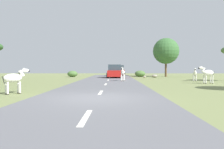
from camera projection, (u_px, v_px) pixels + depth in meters
The scene contains 14 objects.
ground_plane at pixel (96, 99), 9.97m from camera, with size 90.00×90.00×0.00m, color olive.
road at pixel (98, 98), 9.97m from camera, with size 6.00×64.00×0.05m, color slate.
lane_markings at pixel (96, 101), 8.97m from camera, with size 0.16×56.00×0.01m.
zebra_0 at pixel (123, 73), 22.50m from camera, with size 0.52×1.48×1.40m.
zebra_1 at pixel (207, 73), 19.44m from camera, with size 1.59×0.73×1.54m.
zebra_2 at pixel (195, 73), 23.04m from camera, with size 0.62×1.41×1.36m.
zebra_3 at pixel (14, 78), 11.73m from camera, with size 1.14×1.19×1.38m.
car_0 at pixel (118, 71), 37.02m from camera, with size 2.14×4.40×1.74m.
car_1 at pixel (115, 72), 30.10m from camera, with size 2.09×4.37×1.74m.
tree_2 at pixel (166, 51), 34.13m from camera, with size 3.92×3.92×5.88m.
bush_0 at pixel (140, 74), 34.20m from camera, with size 1.58×1.42×0.95m, color #4C7038.
bush_2 at pixel (73, 74), 33.62m from camera, with size 1.52×1.37×0.91m, color #4C7038.
rock_0 at pixel (145, 77), 30.92m from camera, with size 0.39×0.34×0.25m, color #A89E8C.
rock_2 at pixel (155, 76), 31.54m from camera, with size 0.80×0.70×0.41m, color gray.
Camera 1 is at (0.88, -9.92, 1.37)m, focal length 36.07 mm.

